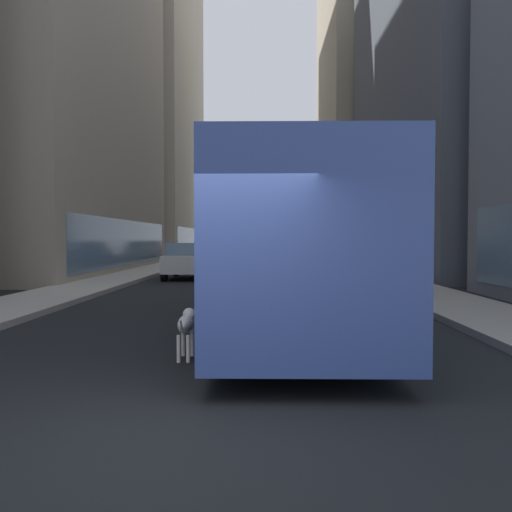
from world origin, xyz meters
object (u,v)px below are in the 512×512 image
(transit_bus, at_px, (288,240))
(car_silver_sedan, at_px, (272,252))
(dalmatian_dog, at_px, (186,324))
(car_blue_hatchback, at_px, (239,252))
(car_grey_wagon, at_px, (225,250))
(car_red_coupe, at_px, (229,249))
(car_black_suv, at_px, (301,256))
(car_white_van, at_px, (187,261))

(transit_bus, height_order, car_silver_sedan, transit_bus)
(dalmatian_dog, bearing_deg, car_silver_sedan, 86.69)
(car_blue_hatchback, relative_size, dalmatian_dog, 4.20)
(car_grey_wagon, xyz_separation_m, dalmatian_dog, (2.29, -38.54, -0.31))
(car_red_coupe, height_order, dalmatian_dog, car_red_coupe)
(car_red_coupe, bearing_deg, car_black_suv, -75.84)
(car_red_coupe, bearing_deg, dalmatian_dog, -87.02)
(car_silver_sedan, xyz_separation_m, dalmatian_dog, (-1.71, -29.54, -0.31))
(car_red_coupe, relative_size, dalmatian_dog, 4.89)
(car_black_suv, distance_m, car_blue_hatchback, 9.45)
(car_blue_hatchback, bearing_deg, car_black_suv, -64.97)
(dalmatian_dog, bearing_deg, transit_bus, 64.04)
(car_red_coupe, distance_m, car_black_suv, 22.90)
(car_silver_sedan, bearing_deg, car_black_suv, -78.11)
(car_silver_sedan, distance_m, car_grey_wagon, 9.85)
(car_grey_wagon, bearing_deg, car_white_van, -90.00)
(transit_bus, xyz_separation_m, car_black_suv, (1.60, 18.44, -0.95))
(car_silver_sedan, relative_size, dalmatian_dog, 4.71)
(car_black_suv, relative_size, car_blue_hatchback, 1.02)
(car_white_van, xyz_separation_m, car_blue_hatchback, (1.60, 14.88, 0.00))
(car_black_suv, distance_m, dalmatian_dog, 22.19)
(car_white_van, relative_size, car_blue_hatchback, 0.98)
(car_red_coupe, bearing_deg, transit_bus, -84.38)
(car_black_suv, distance_m, car_grey_wagon, 17.52)
(car_black_suv, height_order, dalmatian_dog, car_black_suv)
(dalmatian_dog, bearing_deg, car_black_suv, 81.43)
(car_red_coupe, distance_m, car_silver_sedan, 15.14)
(car_red_coupe, xyz_separation_m, car_blue_hatchback, (1.60, -13.64, -0.00))
(car_silver_sedan, xyz_separation_m, car_black_suv, (1.60, -7.60, -0.00))
(car_grey_wagon, distance_m, car_white_van, 22.91)
(car_black_suv, bearing_deg, car_grey_wagon, 108.64)
(car_silver_sedan, height_order, car_grey_wagon, same)
(car_red_coupe, height_order, car_black_suv, same)
(car_blue_hatchback, bearing_deg, car_white_van, -96.14)
(car_red_coupe, relative_size, car_white_van, 1.19)
(car_black_suv, distance_m, car_white_van, 8.44)
(dalmatian_dog, bearing_deg, car_white_van, 98.35)
(car_blue_hatchback, bearing_deg, dalmatian_dog, -88.70)
(car_blue_hatchback, bearing_deg, car_silver_sedan, -21.91)
(transit_bus, relative_size, car_grey_wagon, 2.71)
(car_silver_sedan, height_order, car_black_suv, same)
(car_silver_sedan, height_order, car_blue_hatchback, same)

